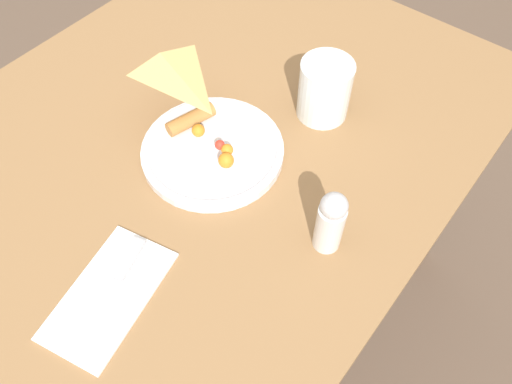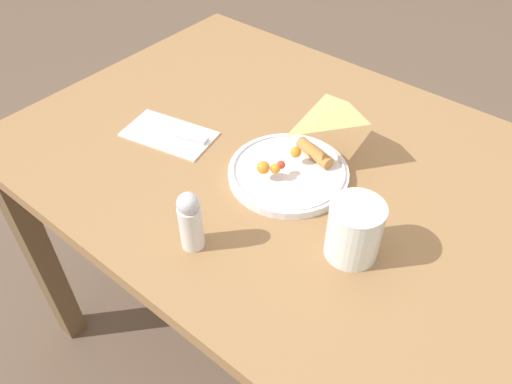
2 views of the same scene
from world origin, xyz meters
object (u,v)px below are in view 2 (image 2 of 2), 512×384
object	(u,v)px
dining_table	(290,197)
milk_glass	(354,231)
butter_knife	(172,133)
napkin_folded	(169,134)
plate_pizza	(288,171)
salt_shaker	(193,222)

from	to	relation	value
dining_table	milk_glass	distance (m)	0.29
milk_glass	butter_knife	bearing A→B (deg)	-4.08
napkin_folded	plate_pizza	bearing A→B (deg)	-168.89
plate_pizza	butter_knife	distance (m)	0.27
dining_table	butter_knife	size ratio (longest dim) A/B	6.48
dining_table	milk_glass	bearing A→B (deg)	148.69
plate_pizza	butter_knife	world-z (taller)	plate_pizza
napkin_folded	salt_shaker	world-z (taller)	salt_shaker
butter_knife	salt_shaker	distance (m)	0.31
dining_table	napkin_folded	world-z (taller)	napkin_folded
napkin_folded	milk_glass	bearing A→B (deg)	176.30
butter_knife	milk_glass	bearing A→B (deg)	158.61
salt_shaker	milk_glass	bearing A→B (deg)	-143.61
plate_pizza	salt_shaker	bearing A→B (deg)	85.95
napkin_folded	butter_knife	xyz separation A→B (m)	(-0.01, -0.00, 0.00)
plate_pizza	salt_shaker	xyz separation A→B (m)	(0.02, 0.23, 0.04)
milk_glass	napkin_folded	bearing A→B (deg)	-3.70
plate_pizza	napkin_folded	xyz separation A→B (m)	(0.27, 0.05, -0.01)
dining_table	salt_shaker	xyz separation A→B (m)	(-0.00, 0.28, 0.16)
milk_glass	salt_shaker	distance (m)	0.25
plate_pizza	milk_glass	xyz separation A→B (m)	(-0.19, 0.08, 0.04)
milk_glass	dining_table	bearing A→B (deg)	-31.31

